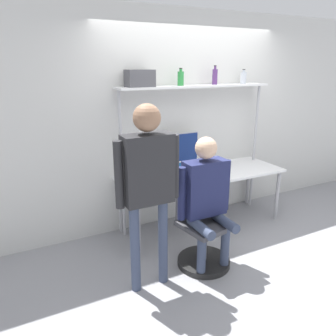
{
  "coord_description": "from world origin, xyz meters",
  "views": [
    {
      "loc": [
        -2.18,
        -2.94,
        2.05
      ],
      "look_at": [
        -0.79,
        -0.2,
        1.07
      ],
      "focal_mm": 35.0,
      "sensor_mm": 36.0,
      "label": 1
    }
  ],
  "objects_px": {
    "bottle_green": "(181,78)",
    "laptop": "(175,177)",
    "bottle_purple": "(215,76)",
    "person_standing": "(148,175)",
    "person_seated": "(206,193)",
    "monitor": "(178,151)",
    "storage_box": "(140,78)",
    "cell_phone": "(195,181)",
    "bottle_clear": "(243,77)",
    "office_chair": "(202,238)"
  },
  "relations": [
    {
      "from": "bottle_green",
      "to": "laptop",
      "type": "bearing_deg",
      "value": -125.82
    },
    {
      "from": "bottle_purple",
      "to": "person_standing",
      "type": "bearing_deg",
      "value": -142.91
    },
    {
      "from": "bottle_purple",
      "to": "person_seated",
      "type": "bearing_deg",
      "value": -126.37
    },
    {
      "from": "monitor",
      "to": "storage_box",
      "type": "bearing_deg",
      "value": 177.01
    },
    {
      "from": "person_seated",
      "to": "cell_phone",
      "type": "bearing_deg",
      "value": 69.15
    },
    {
      "from": "bottle_green",
      "to": "bottle_clear",
      "type": "xyz_separation_m",
      "value": [
        0.94,
        0.0,
        -0.01
      ]
    },
    {
      "from": "person_seated",
      "to": "bottle_green",
      "type": "relative_size",
      "value": 6.82
    },
    {
      "from": "monitor",
      "to": "office_chair",
      "type": "relative_size",
      "value": 0.59
    },
    {
      "from": "storage_box",
      "to": "cell_phone",
      "type": "bearing_deg",
      "value": -40.89
    },
    {
      "from": "laptop",
      "to": "storage_box",
      "type": "height_order",
      "value": "storage_box"
    },
    {
      "from": "cell_phone",
      "to": "person_seated",
      "type": "relative_size",
      "value": 0.11
    },
    {
      "from": "bottle_clear",
      "to": "cell_phone",
      "type": "bearing_deg",
      "value": -156.13
    },
    {
      "from": "bottle_green",
      "to": "office_chair",
      "type": "bearing_deg",
      "value": -104.74
    },
    {
      "from": "monitor",
      "to": "bottle_clear",
      "type": "xyz_separation_m",
      "value": [
        0.98,
        0.03,
        0.88
      ]
    },
    {
      "from": "monitor",
      "to": "cell_phone",
      "type": "bearing_deg",
      "value": -89.17
    },
    {
      "from": "person_standing",
      "to": "bottle_purple",
      "type": "relative_size",
      "value": 7.52
    },
    {
      "from": "monitor",
      "to": "bottle_green",
      "type": "distance_m",
      "value": 0.89
    },
    {
      "from": "office_chair",
      "to": "bottle_green",
      "type": "relative_size",
      "value": 4.63
    },
    {
      "from": "bottle_green",
      "to": "cell_phone",
      "type": "bearing_deg",
      "value": -93.65
    },
    {
      "from": "monitor",
      "to": "laptop",
      "type": "xyz_separation_m",
      "value": [
        -0.22,
        -0.32,
        -0.21
      ]
    },
    {
      "from": "cell_phone",
      "to": "bottle_green",
      "type": "xyz_separation_m",
      "value": [
        0.03,
        0.43,
        1.16
      ]
    },
    {
      "from": "office_chair",
      "to": "bottle_clear",
      "type": "height_order",
      "value": "bottle_clear"
    },
    {
      "from": "office_chair",
      "to": "cell_phone",
      "type": "bearing_deg",
      "value": 66.83
    },
    {
      "from": "person_seated",
      "to": "person_standing",
      "type": "xyz_separation_m",
      "value": [
        -0.65,
        -0.05,
        0.3
      ]
    },
    {
      "from": "laptop",
      "to": "person_seated",
      "type": "xyz_separation_m",
      "value": [
        0.01,
        -0.65,
        0.04
      ]
    },
    {
      "from": "laptop",
      "to": "office_chair",
      "type": "relative_size",
      "value": 0.31
    },
    {
      "from": "bottle_green",
      "to": "bottle_clear",
      "type": "height_order",
      "value": "bottle_green"
    },
    {
      "from": "laptop",
      "to": "bottle_clear",
      "type": "distance_m",
      "value": 1.66
    },
    {
      "from": "person_seated",
      "to": "person_standing",
      "type": "bearing_deg",
      "value": -175.4
    },
    {
      "from": "person_standing",
      "to": "person_seated",
      "type": "bearing_deg",
      "value": 4.6
    },
    {
      "from": "person_standing",
      "to": "monitor",
      "type": "bearing_deg",
      "value": 49.85
    },
    {
      "from": "laptop",
      "to": "storage_box",
      "type": "xyz_separation_m",
      "value": [
        -0.27,
        0.35,
        1.11
      ]
    },
    {
      "from": "cell_phone",
      "to": "storage_box",
      "type": "xyz_separation_m",
      "value": [
        -0.5,
        0.43,
        1.17
      ]
    },
    {
      "from": "bottle_clear",
      "to": "bottle_purple",
      "type": "bearing_deg",
      "value": 180.0
    },
    {
      "from": "laptop",
      "to": "bottle_purple",
      "type": "relative_size",
      "value": 1.27
    },
    {
      "from": "monitor",
      "to": "person_standing",
      "type": "xyz_separation_m",
      "value": [
        -0.86,
        -1.02,
        0.13
      ]
    },
    {
      "from": "monitor",
      "to": "office_chair",
      "type": "bearing_deg",
      "value": -103.19
    },
    {
      "from": "laptop",
      "to": "bottle_clear",
      "type": "relative_size",
      "value": 1.61
    },
    {
      "from": "office_chair",
      "to": "storage_box",
      "type": "distance_m",
      "value": 1.88
    },
    {
      "from": "storage_box",
      "to": "monitor",
      "type": "bearing_deg",
      "value": -2.99
    },
    {
      "from": "office_chair",
      "to": "person_standing",
      "type": "xyz_separation_m",
      "value": [
        -0.65,
        -0.1,
        0.83
      ]
    },
    {
      "from": "bottle_clear",
      "to": "storage_box",
      "type": "relative_size",
      "value": 0.59
    },
    {
      "from": "office_chair",
      "to": "bottle_green",
      "type": "height_order",
      "value": "bottle_green"
    },
    {
      "from": "cell_phone",
      "to": "bottle_green",
      "type": "bearing_deg",
      "value": 86.35
    },
    {
      "from": "monitor",
      "to": "person_seated",
      "type": "distance_m",
      "value": 1.01
    },
    {
      "from": "person_seated",
      "to": "bottle_clear",
      "type": "xyz_separation_m",
      "value": [
        1.19,
        0.99,
        1.06
      ]
    },
    {
      "from": "office_chair",
      "to": "storage_box",
      "type": "xyz_separation_m",
      "value": [
        -0.27,
        0.95,
        1.61
      ]
    },
    {
      "from": "laptop",
      "to": "person_seated",
      "type": "distance_m",
      "value": 0.65
    },
    {
      "from": "person_seated",
      "to": "monitor",
      "type": "bearing_deg",
      "value": 77.81
    },
    {
      "from": "cell_phone",
      "to": "person_seated",
      "type": "distance_m",
      "value": 0.61
    }
  ]
}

